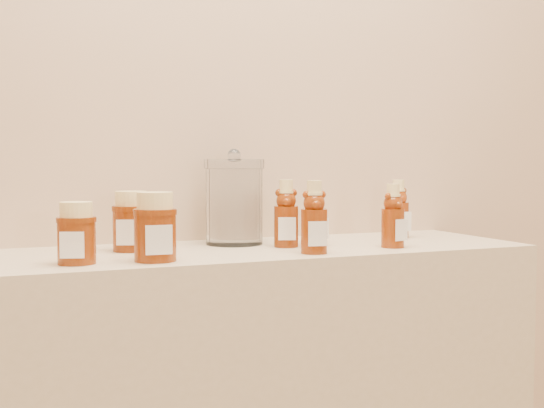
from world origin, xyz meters
name	(u,v)px	position (x,y,z in m)	size (l,w,h in m)	color
wall_back	(235,59)	(0.00, 1.75, 1.35)	(3.50, 0.02, 2.70)	tan
bear_bottle_back_left	(286,209)	(0.05, 1.54, 0.99)	(0.06, 0.06, 0.17)	#622107
bear_bottle_back_mid	(314,211)	(0.12, 1.54, 0.98)	(0.06, 0.06, 0.16)	#622107
bear_bottle_back_right	(398,205)	(0.40, 1.62, 0.98)	(0.06, 0.06, 0.17)	#622107
bear_bottle_front_left	(314,212)	(0.06, 1.42, 0.99)	(0.06, 0.06, 0.17)	#622107
bear_bottle_front_right	(393,212)	(0.27, 1.45, 0.98)	(0.06, 0.06, 0.16)	#622107
honey_jar_left	(77,233)	(-0.42, 1.45, 0.96)	(0.07, 0.07, 0.12)	#622107
honey_jar_back	(131,221)	(-0.29, 1.60, 0.96)	(0.08, 0.08, 0.13)	#622107
honey_jar_front	(155,227)	(-0.27, 1.43, 0.97)	(0.09, 0.09, 0.13)	#622107
glass_canister	(234,198)	(-0.04, 1.64, 1.01)	(0.14, 0.14, 0.22)	white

